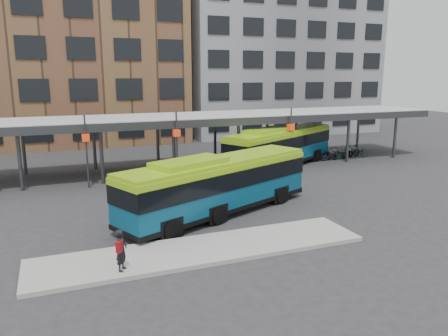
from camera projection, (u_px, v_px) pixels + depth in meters
The scene contains 9 objects.
ground at pixel (283, 215), 22.99m from camera, with size 120.00×120.00×0.00m, color #28282B.
boarding_island at pixel (203, 250), 18.26m from camera, with size 14.00×3.00×0.18m, color gray.
canopy at pixel (202, 118), 33.82m from camera, with size 40.00×6.53×4.80m.
building_brick at pixel (54, 38), 46.09m from camera, with size 26.00×14.00×22.00m, color brown.
building_grey at pixel (272, 52), 55.70m from camera, with size 24.00×14.00×20.00m, color slate.
bus_front at pixel (218, 184), 22.83m from camera, with size 11.68×6.87×3.21m.
bus_rear at pixel (280, 146), 34.56m from camera, with size 11.53×7.83×3.25m.
pedestrian at pixel (121, 250), 15.99m from camera, with size 0.62×0.69×1.58m.
bike_rack at pixel (345, 153), 38.40m from camera, with size 4.90×1.63×1.04m.
Camera 1 is at (-11.01, -19.22, 7.32)m, focal length 35.00 mm.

